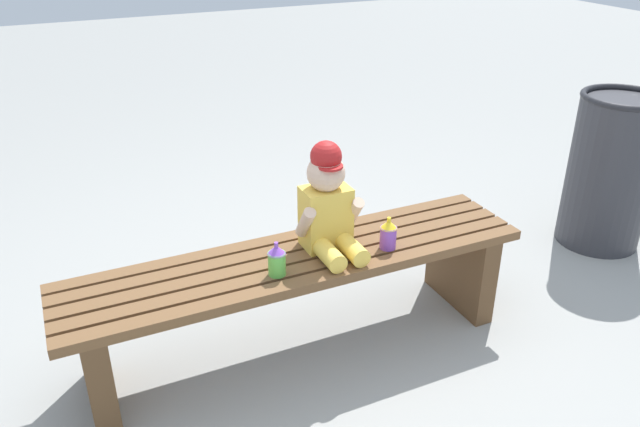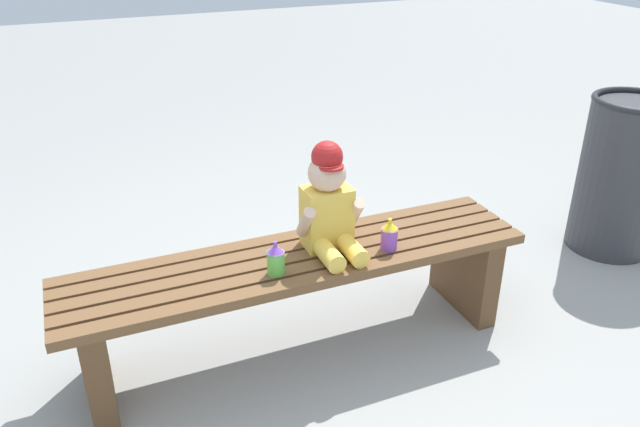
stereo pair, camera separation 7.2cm
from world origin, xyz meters
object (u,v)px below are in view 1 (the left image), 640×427
object	(u,v)px
park_bench	(299,286)
trash_bin	(610,171)
child_figure	(328,204)
sippy_cup_right	(388,234)
sippy_cup_left	(277,260)

from	to	relation	value
park_bench	trash_bin	xyz separation A→B (m)	(1.69, 0.15, 0.10)
trash_bin	child_figure	bearing A→B (deg)	-175.05
park_bench	sippy_cup_right	size ratio (longest dim) A/B	13.73
park_bench	trash_bin	distance (m)	1.70
child_figure	sippy_cup_right	bearing A→B (deg)	-26.31
park_bench	sippy_cup_left	bearing A→B (deg)	-144.19
sippy_cup_right	sippy_cup_left	bearing A→B (deg)	180.00
sippy_cup_left	trash_bin	bearing A→B (deg)	7.35
sippy_cup_right	child_figure	bearing A→B (deg)	153.69
child_figure	sippy_cup_right	world-z (taller)	child_figure
sippy_cup_left	sippy_cup_right	distance (m)	0.43
child_figure	sippy_cup_left	bearing A→B (deg)	-157.69
child_figure	trash_bin	size ratio (longest dim) A/B	0.54
trash_bin	sippy_cup_right	bearing A→B (deg)	-170.37
sippy_cup_right	trash_bin	world-z (taller)	trash_bin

